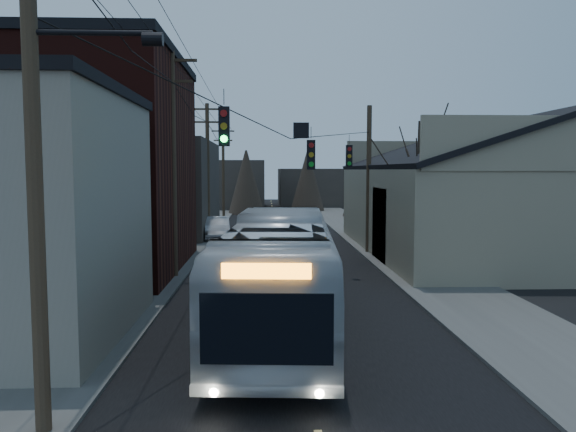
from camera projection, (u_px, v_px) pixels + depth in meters
name	position (u px, v px, depth m)	size (l,w,h in m)	color
road_surface	(279.00, 243.00, 37.30)	(9.00, 110.00, 0.02)	black
sidewalk_left	(181.00, 243.00, 37.03)	(4.00, 110.00, 0.12)	#474744
sidewalk_right	(376.00, 241.00, 37.56)	(4.00, 110.00, 0.12)	#474744
building_brick	(74.00, 167.00, 26.52)	(10.00, 12.00, 10.00)	black
building_left_far	(152.00, 188.00, 42.60)	(9.00, 14.00, 7.00)	#38322C
warehouse	(505.00, 207.00, 32.64)	(16.16, 20.60, 7.73)	#7F715C
building_far_left	(225.00, 184.00, 71.66)	(10.00, 12.00, 6.00)	#38322C
building_far_right	(323.00, 187.00, 77.22)	(12.00, 14.00, 5.00)	#38322C
bare_tree	(418.00, 195.00, 27.32)	(0.40, 0.40, 7.20)	black
utility_lines	(226.00, 168.00, 30.93)	(11.24, 45.28, 10.50)	#382B1E
bus	(280.00, 272.00, 16.91)	(2.96, 12.64, 3.52)	#B2B8BE
parked_car	(217.00, 228.00, 39.18)	(1.66, 4.77, 1.57)	#A5A8AD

